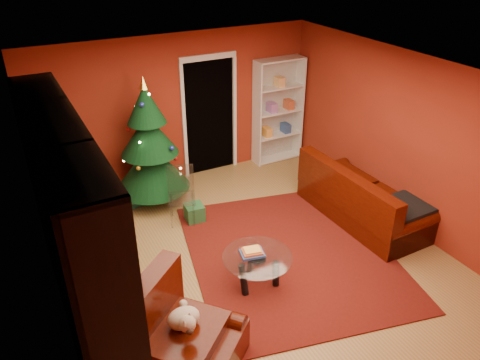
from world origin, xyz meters
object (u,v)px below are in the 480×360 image
rug (290,254)px  gift_box_teal (135,196)px  white_bookshelf (278,111)px  armchair (187,338)px  christmas_tree (149,144)px  dog (184,318)px  gift_box_green (194,213)px  coffee_table (257,270)px  sofa (364,193)px  media_unit (75,236)px  acrylic_chair (182,199)px

rug → gift_box_teal: bearing=123.1°
white_bookshelf → armchair: (-3.45, -3.88, -0.57)m
christmas_tree → dog: 3.50m
christmas_tree → gift_box_green: size_ratio=7.74×
gift_box_green → coffee_table: bearing=-85.6°
sofa → coffee_table: (-2.25, -0.61, -0.23)m
gift_box_teal → sofa: bearing=-34.3°
gift_box_green → dog: 2.79m
media_unit → sofa: bearing=4.3°
armchair → sofa: sofa is taller
armchair → white_bookshelf: bearing=7.4°
media_unit → white_bookshelf: media_unit is taller
armchair → coffee_table: size_ratio=1.23×
white_bookshelf → coffee_table: white_bookshelf is taller
acrylic_chair → gift_box_green: bearing=-2.8°
coffee_table → armchair: bearing=-147.7°
sofa → media_unit: bearing=93.4°
media_unit → armchair: (0.77, -1.06, -0.85)m
christmas_tree → armchair: christmas_tree is taller
armchair → acrylic_chair: (0.97, 2.64, -0.02)m
media_unit → christmas_tree: size_ratio=1.55×
gift_box_teal → dog: dog is taller
dog → coffee_table: 1.52m
coffee_table → gift_box_teal: bearing=106.9°
media_unit → sofa: media_unit is taller
white_bookshelf → dog: white_bookshelf is taller
gift_box_teal → sofa: (3.07, -2.09, 0.32)m
rug → gift_box_teal: 2.84m
gift_box_teal → acrylic_chair: bearing=-59.2°
christmas_tree → coffee_table: size_ratio=2.41×
christmas_tree → armchair: 3.60m
acrylic_chair → white_bookshelf: bearing=46.7°
sofa → dog: bearing=109.6°
armchair → coffee_table: bearing=-8.7°
rug → coffee_table: 0.83m
gift_box_green → sofa: (2.38, -1.15, 0.32)m
gift_box_teal → white_bookshelf: size_ratio=0.13×
gift_box_green → gift_box_teal: bearing=126.2°
christmas_tree → gift_box_teal: (-0.33, 0.04, -0.91)m
rug → armchair: size_ratio=2.92×
armchair → coffee_table: armchair is taller
dog → acrylic_chair: (0.96, 2.57, -0.23)m
christmas_tree → sofa: size_ratio=1.01×
gift_box_teal → acrylic_chair: acrylic_chair is taller
christmas_tree → white_bookshelf: size_ratio=1.05×
rug → christmas_tree: christmas_tree is taller
armchair → coffee_table: (1.27, 0.80, -0.19)m
white_bookshelf → dog: 5.15m
white_bookshelf → armchair: white_bookshelf is taller
christmas_tree → gift_box_green: 1.32m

